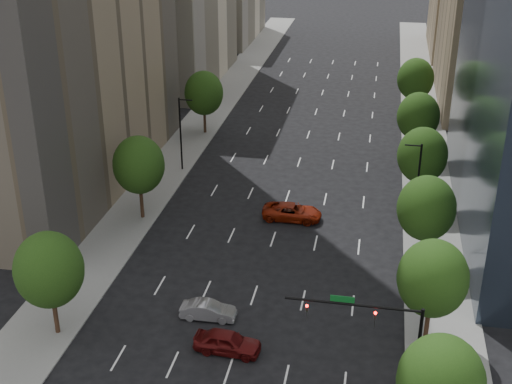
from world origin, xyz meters
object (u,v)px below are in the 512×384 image
Objects in this scene: car_maroon at (227,342)px; traffic_signal at (382,328)px; car_red_far at (292,212)px; car_silver at (208,310)px.

traffic_signal is at bearing -97.96° from car_maroon.
car_maroon reaches higher than car_red_far.
car_maroon is at bearing 168.64° from traffic_signal.
car_silver is 0.74× the size of car_red_far.
car_red_far is at bearing -14.65° from car_silver.
traffic_signal is 2.04× the size of car_silver.
traffic_signal is 1.81× the size of car_maroon.
car_silver is (-2.46, 3.87, -0.12)m from car_maroon.
car_silver is at bearing 167.87° from car_red_far.
car_red_far is (-9.29, 24.57, -4.33)m from traffic_signal.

